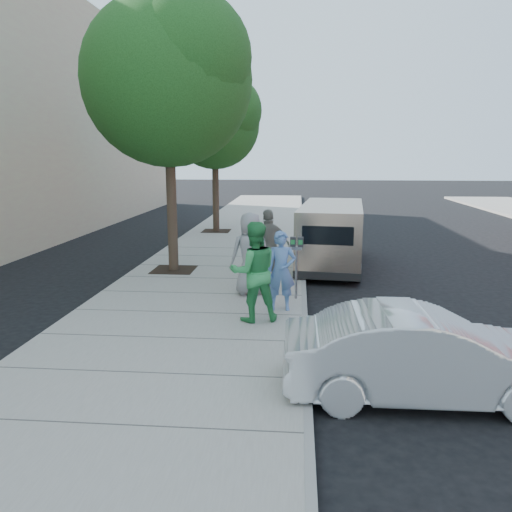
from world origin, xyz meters
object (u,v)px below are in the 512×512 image
at_px(person_green_shirt, 254,272).
at_px(tree_far, 216,120).
at_px(van, 332,234).
at_px(sedan, 424,355).
at_px(parking_meter, 297,254).
at_px(person_officer, 281,271).
at_px(person_gray_shirt, 250,254).
at_px(person_striped_polo, 269,246).
at_px(tree_near, 169,74).

bearing_deg(person_green_shirt, tree_far, -94.25).
distance_m(van, sedan, 8.60).
relative_size(parking_meter, person_officer, 0.85).
bearing_deg(person_gray_shirt, person_green_shirt, 78.37).
distance_m(van, person_striped_polo, 3.26).
bearing_deg(person_striped_polo, person_gray_shirt, 53.15).
distance_m(person_officer, person_green_shirt, 0.93).
xyz_separation_m(tree_near, person_striped_polo, (2.79, -1.26, -4.44)).
height_order(parking_meter, sedan, parking_meter).
height_order(sedan, person_striped_polo, person_striped_polo).
bearing_deg(van, person_gray_shirt, -113.10).
bearing_deg(parking_meter, tree_far, 113.76).
distance_m(parking_meter, van, 4.28).
relative_size(parking_meter, person_striped_polo, 0.76).
height_order(tree_near, parking_meter, tree_near).
xyz_separation_m(sedan, person_gray_shirt, (-2.90, 4.73, 0.48)).
distance_m(tree_near, person_gray_shirt, 5.56).
xyz_separation_m(person_officer, person_gray_shirt, (-0.77, 1.17, 0.13)).
bearing_deg(person_striped_polo, sedan, 95.33).
relative_size(van, person_officer, 3.17).
bearing_deg(van, person_officer, -99.21).
distance_m(tree_far, person_striped_polo, 10.03).
height_order(van, person_striped_polo, person_striped_polo).
distance_m(sedan, person_striped_polo, 6.37).
xyz_separation_m(parking_meter, van, (1.06, 4.14, -0.17)).
distance_m(tree_far, van, 8.56).
distance_m(tree_near, person_striped_polo, 5.39).
bearing_deg(van, tree_near, -155.93).
bearing_deg(parking_meter, person_gray_shirt, 168.64).
distance_m(parking_meter, person_officer, 0.93).
bearing_deg(sedan, van, 4.24).
distance_m(tree_near, tree_far, 7.63).
bearing_deg(tree_near, van, 17.83).
height_order(tree_near, person_gray_shirt, tree_near).
bearing_deg(tree_far, parking_meter, -71.17).
xyz_separation_m(van, sedan, (0.75, -8.56, -0.38)).
bearing_deg(person_green_shirt, person_officer, -140.89).
relative_size(person_officer, person_green_shirt, 0.85).
height_order(person_green_shirt, person_striped_polo, person_green_shirt).
height_order(van, sedan, van).
relative_size(sedan, person_officer, 2.32).
xyz_separation_m(parking_meter, person_green_shirt, (-0.83, -1.61, -0.05)).
xyz_separation_m(parking_meter, sedan, (1.81, -4.42, -0.55)).
xyz_separation_m(tree_far, person_green_shirt, (2.67, -11.89, -3.73)).
bearing_deg(person_striped_polo, person_officer, 81.80).
xyz_separation_m(tree_far, person_officer, (3.18, -11.13, -3.88)).
xyz_separation_m(sedan, person_officer, (-2.13, 3.56, 0.35)).
relative_size(person_gray_shirt, person_striped_polo, 1.02).
bearing_deg(person_gray_shirt, tree_far, -95.52).
bearing_deg(tree_near, parking_meter, -37.36).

